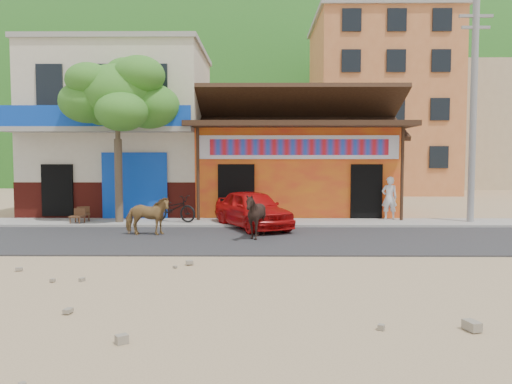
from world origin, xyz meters
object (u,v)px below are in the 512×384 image
(red_car, at_px, (252,209))
(scooter, at_px, (173,208))
(cow_dark, at_px, (255,216))
(cafe_chair_right, at_px, (77,210))
(tree, at_px, (118,139))
(cafe_chair_left, at_px, (83,208))
(utility_pole, at_px, (473,111))
(pedestrian, at_px, (389,198))
(cow_tan, at_px, (147,216))

(red_car, xyz_separation_m, scooter, (-2.90, 1.08, -0.09))
(cow_dark, bearing_deg, scooter, -170.83)
(red_car, relative_size, cafe_chair_right, 4.05)
(tree, xyz_separation_m, cafe_chair_right, (-1.40, -0.36, -2.52))
(tree, relative_size, cow_dark, 4.44)
(cow_dark, relative_size, red_car, 0.35)
(scooter, height_order, cafe_chair_left, cafe_chair_left)
(scooter, relative_size, cafe_chair_left, 1.90)
(cow_dark, relative_size, scooter, 0.73)
(cow_dark, height_order, scooter, cow_dark)
(cow_dark, xyz_separation_m, cafe_chair_right, (-6.38, 2.92, -0.12))
(tree, distance_m, utility_pole, 12.84)
(pedestrian, bearing_deg, red_car, 20.30)
(cow_tan, bearing_deg, pedestrian, -68.11)
(cafe_chair_left, bearing_deg, pedestrian, -18.54)
(cow_dark, xyz_separation_m, scooter, (-3.02, 3.36, -0.11))
(scooter, relative_size, pedestrian, 1.15)
(pedestrian, distance_m, cafe_chair_right, 11.49)
(cow_tan, distance_m, cafe_chair_left, 4.17)
(cafe_chair_right, bearing_deg, cow_dark, -15.69)
(utility_pole, distance_m, cow_dark, 9.21)
(cow_dark, relative_size, cafe_chair_left, 1.39)
(utility_pole, bearing_deg, red_car, -171.41)
(red_car, distance_m, cafe_chair_left, 6.38)
(tree, bearing_deg, cafe_chair_left, 168.89)
(cow_tan, relative_size, scooter, 0.77)
(utility_pole, xyz_separation_m, red_car, (-7.95, -1.20, -3.42))
(cafe_chair_right, bearing_deg, cafe_chair_left, 98.87)
(tree, relative_size, pedestrian, 3.71)
(utility_pole, xyz_separation_m, cafe_chair_right, (-14.20, -0.56, -3.52))
(cow_tan, bearing_deg, cow_dark, -101.96)
(cow_tan, bearing_deg, red_car, -64.40)
(utility_pole, xyz_separation_m, cow_tan, (-11.19, -2.81, -3.48))
(tree, bearing_deg, cow_tan, -58.22)
(tree, distance_m, red_car, 5.52)
(cow_tan, bearing_deg, scooter, -8.06)
(scooter, bearing_deg, cow_dark, -114.43)
(utility_pole, bearing_deg, tree, -179.10)
(tree, distance_m, cow_dark, 6.43)
(red_car, bearing_deg, tree, 142.25)
(pedestrian, bearing_deg, cafe_chair_right, 6.37)
(tree, relative_size, scooter, 3.24)
(utility_pole, bearing_deg, cafe_chair_left, 179.70)
(cow_tan, xyz_separation_m, red_car, (3.24, 1.61, 0.05))
(cow_tan, xyz_separation_m, cafe_chair_right, (-3.01, 2.25, -0.05))
(scooter, bearing_deg, cow_tan, -163.74)
(cafe_chair_right, bearing_deg, tree, 23.16)
(tree, xyz_separation_m, scooter, (1.96, 0.08, -2.51))
(cow_tan, distance_m, pedestrian, 9.11)
(utility_pole, height_order, cow_tan, utility_pole)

